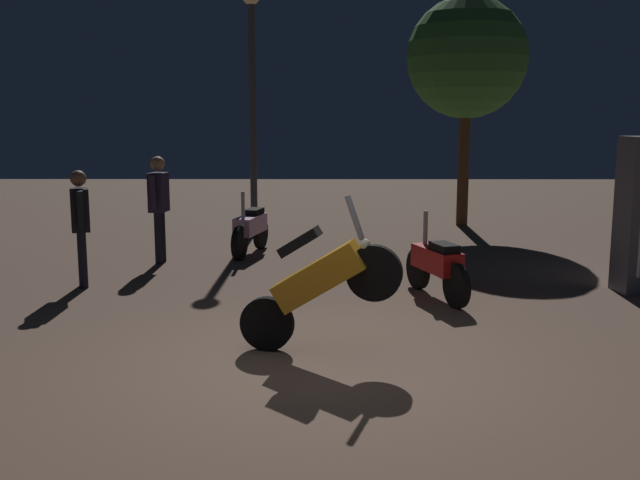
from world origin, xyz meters
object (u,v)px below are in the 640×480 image
motorcycle_red_parked_left (437,265)px  motorcycle_pink_parked_right (250,229)px  motorcycle_orange_foreground (319,282)px  person_bystander_far (80,218)px  streetlamp_near (252,78)px  person_rider_beside (159,200)px

motorcycle_red_parked_left → motorcycle_pink_parked_right: 4.11m
motorcycle_orange_foreground → motorcycle_pink_parked_right: motorcycle_orange_foreground is taller
motorcycle_red_parked_left → person_bystander_far: bearing=64.3°
motorcycle_red_parked_left → motorcycle_orange_foreground: bearing=128.1°
motorcycle_red_parked_left → person_bystander_far: size_ratio=0.98×
motorcycle_orange_foreground → person_bystander_far: bearing=150.5°
person_bystander_far → streetlamp_near: streetlamp_near is taller
motorcycle_red_parked_left → motorcycle_pink_parked_right: bearing=23.0°
motorcycle_red_parked_left → streetlamp_near: size_ratio=0.33×
motorcycle_red_parked_left → person_rider_beside: bearing=42.2°
motorcycle_red_parked_left → person_rider_beside: size_ratio=0.93×
motorcycle_orange_foreground → person_bystander_far: 4.42m
person_bystander_far → motorcycle_pink_parked_right: bearing=30.3°
motorcycle_red_parked_left → person_rider_beside: (-4.12, 2.30, 0.59)m
person_rider_beside → motorcycle_orange_foreground: bearing=-52.7°
motorcycle_pink_parked_right → streetlamp_near: bearing=-162.5°
motorcycle_orange_foreground → motorcycle_pink_parked_right: bearing=114.6°
motorcycle_orange_foreground → person_rider_beside: bearing=131.2°
motorcycle_orange_foreground → person_rider_beside: 5.31m
motorcycle_pink_parked_right → streetlamp_near: streetlamp_near is taller
motorcycle_red_parked_left → motorcycle_pink_parked_right: (-2.73, 3.07, 0.00)m
motorcycle_pink_parked_right → person_bystander_far: size_ratio=1.00×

